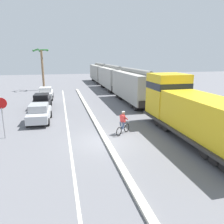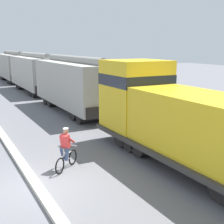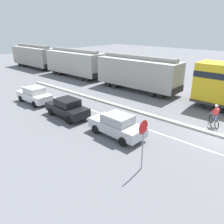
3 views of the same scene
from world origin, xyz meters
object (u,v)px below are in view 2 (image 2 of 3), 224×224
at_px(hopper_car_middle, 34,73).
at_px(hopper_car_trailing, 13,66).
at_px(locomotive, 182,123).
at_px(hopper_car_lead, 74,84).
at_px(cyclist, 66,150).

relative_size(hopper_car_middle, hopper_car_trailing, 1.00).
height_order(locomotive, hopper_car_lead, locomotive).
bearing_deg(locomotive, hopper_car_middle, 90.00).
bearing_deg(cyclist, locomotive, -20.73).
relative_size(hopper_car_lead, hopper_car_middle, 1.00).
distance_m(locomotive, hopper_car_lead, 12.16).
xyz_separation_m(locomotive, hopper_car_middle, (0.00, 23.76, 0.28)).
relative_size(locomotive, hopper_car_middle, 1.10).
bearing_deg(cyclist, hopper_car_lead, 66.95).
bearing_deg(hopper_car_middle, locomotive, -90.00).
bearing_deg(hopper_car_trailing, hopper_car_lead, -90.00).
bearing_deg(hopper_car_lead, hopper_car_trailing, 90.00).
xyz_separation_m(locomotive, hopper_car_trailing, (0.00, 35.36, 0.28)).
bearing_deg(cyclist, hopper_car_middle, 78.59).
distance_m(locomotive, hopper_car_trailing, 35.36).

